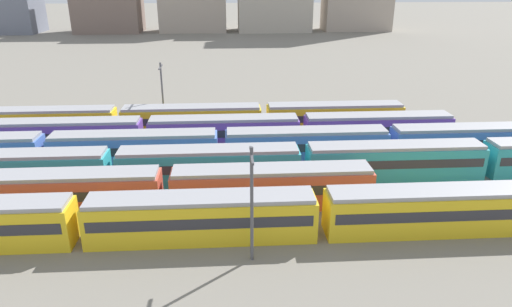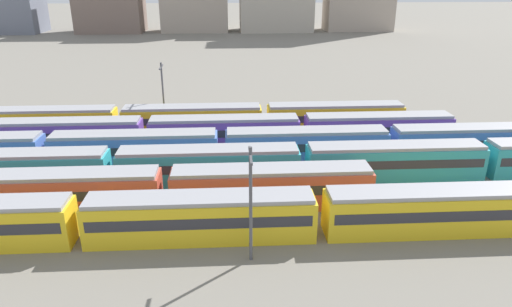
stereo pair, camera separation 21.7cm
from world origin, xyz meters
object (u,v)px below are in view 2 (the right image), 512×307
train_track_3 (306,145)px  train_track_5 (193,119)px  train_track_1 (57,192)px  train_track_0 (201,217)px  catenary_pole_0 (251,199)px  train_track_2 (395,161)px  train_track_4 (224,132)px  catenary_pole_1 (163,92)px

train_track_3 → train_track_5: 16.93m
train_track_3 → train_track_5: size_ratio=1.68×
train_track_1 → train_track_3: (23.75, 10.40, 0.00)m
train_track_0 → catenary_pole_0: catenary_pole_0 is taller
train_track_0 → catenary_pole_0: size_ratio=6.27×
train_track_2 → train_track_4: bearing=149.2°
train_track_5 → catenary_pole_1: 5.86m
train_track_2 → catenary_pole_0: bearing=-138.5°
train_track_0 → catenary_pole_0: 5.82m
train_track_3 → train_track_4: same height
train_track_5 → catenary_pole_1: bearing=143.3°
train_track_1 → train_track_3: 25.92m
catenary_pole_0 → train_track_4: bearing=94.9°
train_track_1 → train_track_5: size_ratio=1.00×
train_track_2 → catenary_pole_0: size_ratio=10.51×
train_track_4 → catenary_pole_1: (-8.22, 8.19, 3.06)m
train_track_3 → train_track_4: bearing=150.4°
train_track_3 → catenary_pole_1: size_ratio=10.55×
train_track_0 → catenary_pole_1: size_ratio=6.29×
train_track_5 → catenary_pole_0: catenary_pole_0 is taller
train_track_5 → catenary_pole_0: (6.25, -29.18, 3.08)m
train_track_4 → catenary_pole_0: size_ratio=6.27×
train_track_1 → train_track_5: (10.38, 20.80, 0.00)m
train_track_0 → train_track_2: size_ratio=0.60×
train_track_0 → train_track_3: (10.89, 15.60, 0.00)m
train_track_1 → catenary_pole_1: catenary_pole_1 is taller
train_track_1 → train_track_4: 21.36m
train_track_1 → catenary_pole_0: bearing=-26.7°
catenary_pole_1 → catenary_pole_0: bearing=-72.3°
train_track_0 → catenary_pole_0: bearing=-40.0°
train_track_4 → train_track_5: 6.69m
train_track_0 → train_track_4: same height
train_track_0 → train_track_2: 21.79m
train_track_4 → train_track_1: bearing=-133.1°
train_track_1 → train_track_3: size_ratio=0.60×
train_track_3 → train_track_5: same height
train_track_0 → catenary_pole_1: bearing=102.6°
train_track_4 → train_track_3: bearing=-29.6°
train_track_5 → train_track_3: bearing=-37.9°
train_track_0 → train_track_2: same height
train_track_5 → catenary_pole_0: bearing=-77.9°
train_track_2 → catenary_pole_0: (-15.37, -13.58, 3.08)m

